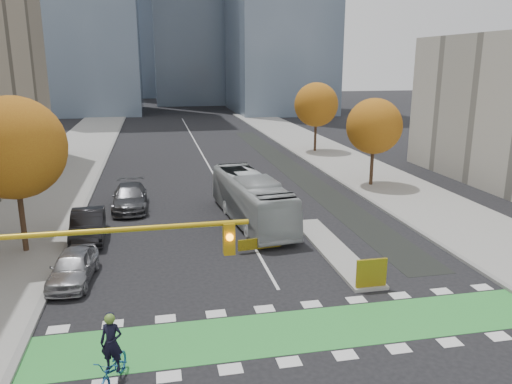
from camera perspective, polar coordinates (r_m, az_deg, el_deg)
name	(u,v)px	position (r m, az deg, el deg)	size (l,w,h in m)	color
ground	(314,352)	(18.36, 6.61, -17.72)	(300.00, 300.00, 0.00)	black
sidewalk_west	(31,210)	(36.98, -24.36, -1.92)	(7.00, 120.00, 0.15)	gray
sidewalk_east	(399,190)	(40.51, 16.05, 0.20)	(7.00, 120.00, 0.15)	gray
curb_west	(85,207)	(36.34, -18.98, -1.67)	(0.30, 120.00, 0.16)	gray
curb_east	(357,193)	(39.03, 11.49, -0.06)	(0.30, 120.00, 0.16)	gray
bike_crossing	(301,330)	(19.57, 5.20, -15.44)	(20.00, 3.00, 0.01)	green
centre_line	(201,153)	(55.77, -6.25, 4.47)	(0.15, 70.00, 0.01)	silver
bike_lane_paint	(291,168)	(47.42, 4.00, 2.72)	(2.50, 50.00, 0.01)	black
median_island	(333,249)	(27.15, 8.78, -6.50)	(1.60, 10.00, 0.16)	gray
hazard_board	(371,273)	(22.79, 13.06, -9.01)	(1.40, 0.12, 1.30)	yellow
tree_west	(14,148)	(27.86, -25.96, 4.55)	(5.20, 5.20, 8.22)	#332114
tree_east_near	(374,126)	(40.75, 13.35, 7.32)	(4.40, 4.40, 7.08)	#332114
tree_east_far	(316,105)	(55.71, 6.90, 9.88)	(4.80, 4.80, 7.65)	#332114
traffic_signal_west	(60,269)	(15.55, -21.54, -8.20)	(8.53, 0.56, 5.20)	#BF9914
cyclist	(113,362)	(16.85, -16.01, -18.19)	(1.32, 2.26, 2.46)	#1E538B
bus	(251,199)	(31.20, -0.52, -0.78)	(2.51, 10.71, 2.98)	#AFB6B7
parked_car_a	(73,267)	(24.48, -20.18, -8.01)	(1.75, 4.35, 1.48)	#9E9EA3
parked_car_b	(88,225)	(29.84, -18.66, -3.63)	(1.76, 5.04, 1.66)	black
parked_car_c	(130,197)	(35.19, -14.22, -0.58)	(2.28, 5.61, 1.63)	#494A4E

